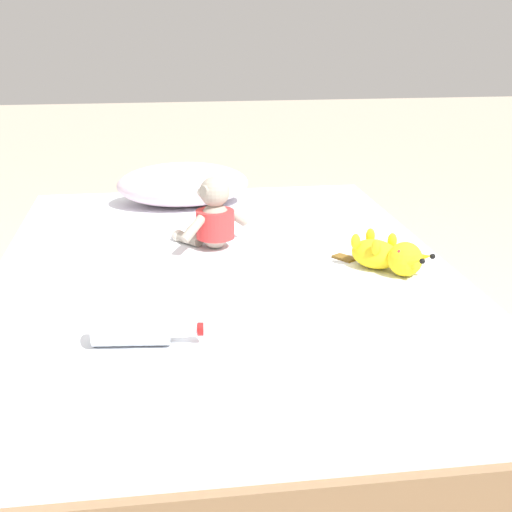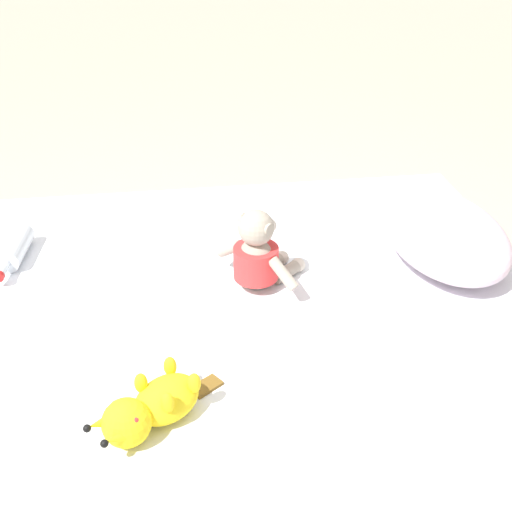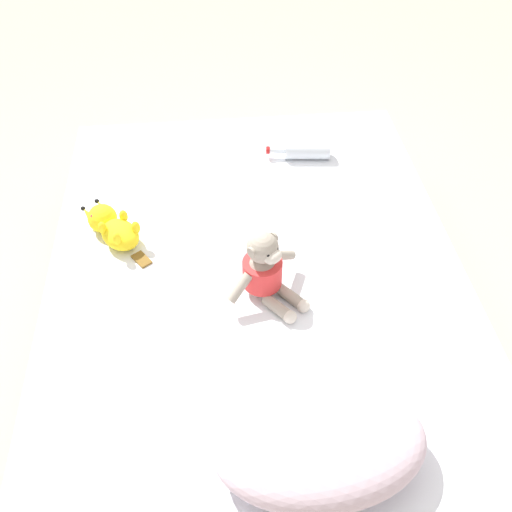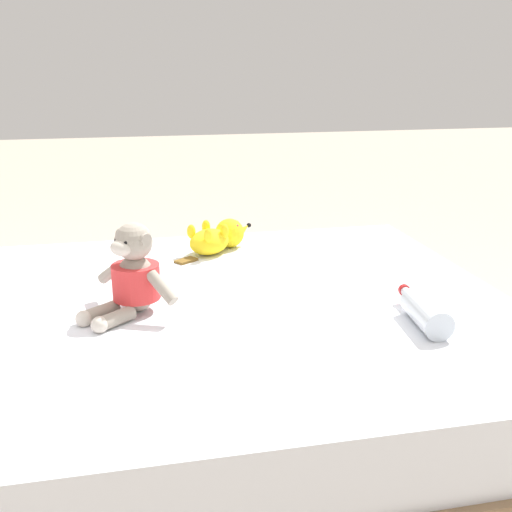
% 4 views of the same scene
% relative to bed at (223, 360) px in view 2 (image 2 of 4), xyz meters
% --- Properties ---
extents(ground_plane, '(16.00, 16.00, 0.00)m').
position_rel_bed_xyz_m(ground_plane, '(0.00, 0.00, -0.23)').
color(ground_plane, '#B7A893').
extents(bed, '(1.39, 1.84, 0.47)m').
position_rel_bed_xyz_m(bed, '(0.00, 0.00, 0.00)').
color(bed, '#846647').
rests_on(bed, ground_plane).
extents(pillow, '(0.52, 0.34, 0.16)m').
position_rel_bed_xyz_m(pillow, '(-0.08, 0.66, 0.32)').
color(pillow, silver).
rests_on(pillow, bed).
extents(plush_monkey, '(0.26, 0.25, 0.24)m').
position_rel_bed_xyz_m(plush_monkey, '(-0.02, 0.11, 0.34)').
color(plush_monkey, '#9E9384').
rests_on(plush_monkey, bed).
extents(plush_yellow_creature, '(0.25, 0.29, 0.10)m').
position_rel_bed_xyz_m(plush_yellow_creature, '(0.47, -0.19, 0.29)').
color(plush_yellow_creature, yellow).
rests_on(plush_yellow_creature, bed).
extents(glass_bottle, '(0.26, 0.09, 0.07)m').
position_rel_bed_xyz_m(glass_bottle, '(-0.26, -0.58, 0.28)').
color(glass_bottle, silver).
rests_on(glass_bottle, bed).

